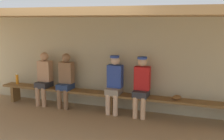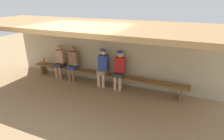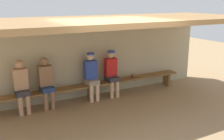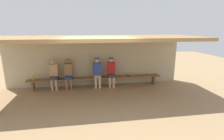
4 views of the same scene
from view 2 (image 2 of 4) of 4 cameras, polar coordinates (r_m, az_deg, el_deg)
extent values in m
plane|color=#9E7F59|center=(5.68, -10.08, -10.76)|extent=(24.00, 24.00, 0.00)
cube|color=#B7AD8C|center=(6.84, -1.61, 5.31)|extent=(8.00, 0.20, 2.20)
cube|color=#9E7547|center=(5.47, -7.58, 13.54)|extent=(8.00, 2.80, 0.12)
cube|color=brown|center=(6.67, -3.16, -1.18)|extent=(6.00, 0.36, 0.05)
cube|color=brown|center=(8.27, -20.50, 0.28)|extent=(0.08, 0.29, 0.41)
cube|color=brown|center=(6.76, -3.12, -2.98)|extent=(0.08, 0.29, 0.41)
cube|color=brown|center=(6.18, 20.64, -6.90)|extent=(0.08, 0.29, 0.41)
cube|color=gray|center=(6.60, -2.90, -0.53)|extent=(0.32, 0.40, 0.14)
cylinder|color=beige|center=(6.62, -4.16, -3.23)|extent=(0.11, 0.11, 0.48)
cylinder|color=beige|center=(6.55, -2.75, -3.49)|extent=(0.11, 0.11, 0.48)
cube|color=#2D47A5|center=(6.55, -2.65, 2.38)|extent=(0.34, 0.20, 0.52)
sphere|color=beige|center=(6.44, -2.70, 5.50)|extent=(0.21, 0.21, 0.21)
cylinder|color=#2D47A5|center=(6.38, -2.87, 6.19)|extent=(0.21, 0.21, 0.05)
cube|color=#333338|center=(6.37, 2.29, -1.37)|extent=(0.32, 0.40, 0.14)
cylinder|color=#DBAD84|center=(6.38, 0.98, -4.17)|extent=(0.11, 0.11, 0.48)
cylinder|color=#DBAD84|center=(6.32, 2.49, -4.44)|extent=(0.11, 0.11, 0.48)
cube|color=red|center=(6.32, 2.59, 1.65)|extent=(0.34, 0.20, 0.52)
sphere|color=#DBAD84|center=(6.20, 2.65, 4.87)|extent=(0.21, 0.21, 0.21)
cylinder|color=#2D47A5|center=(6.14, 2.53, 5.58)|extent=(0.21, 0.21, 0.05)
cube|color=navy|center=(7.21, -11.98, 0.94)|extent=(0.32, 0.40, 0.14)
cylinder|color=#8C6647|center=(7.25, -13.11, -1.52)|extent=(0.11, 0.11, 0.48)
cylinder|color=#8C6647|center=(7.15, -11.93, -1.75)|extent=(0.11, 0.11, 0.48)
cube|color=#8C6647|center=(7.17, -11.82, 3.62)|extent=(0.34, 0.20, 0.52)
sphere|color=#8C6647|center=(7.07, -12.04, 6.48)|extent=(0.21, 0.21, 0.21)
cube|color=#333338|center=(7.57, -15.84, 1.56)|extent=(0.32, 0.40, 0.14)
cylinder|color=tan|center=(7.61, -16.89, -0.79)|extent=(0.11, 0.11, 0.48)
cylinder|color=tan|center=(7.50, -15.83, -1.00)|extent=(0.11, 0.11, 0.48)
cube|color=tan|center=(7.53, -15.71, 4.12)|extent=(0.34, 0.20, 0.52)
sphere|color=tan|center=(7.43, -16.00, 6.84)|extent=(0.21, 0.21, 0.21)
cylinder|color=orange|center=(8.15, -20.40, 2.84)|extent=(0.08, 0.08, 0.25)
cylinder|color=white|center=(8.11, -20.53, 3.76)|extent=(0.05, 0.05, 0.02)
ellipsoid|color=brown|center=(6.21, 9.12, -2.50)|extent=(0.26, 0.29, 0.09)
camera|label=1|loc=(1.10, -62.39, -43.04)|focal=43.70mm
camera|label=3|loc=(5.71, -77.18, 2.44)|focal=42.73mm
camera|label=4|loc=(3.69, -94.29, -7.41)|focal=26.93mm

